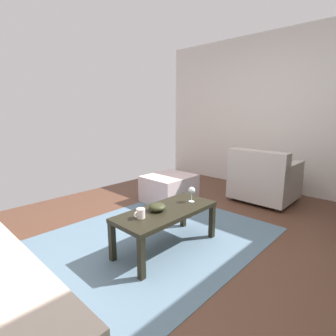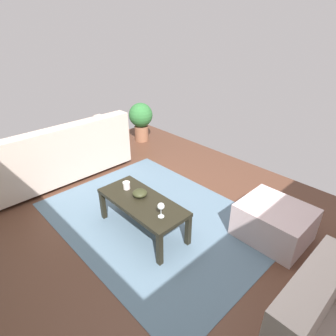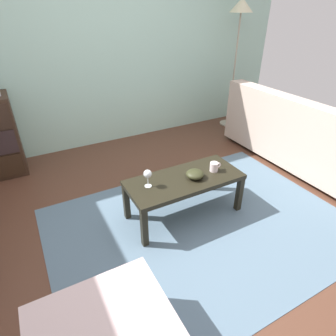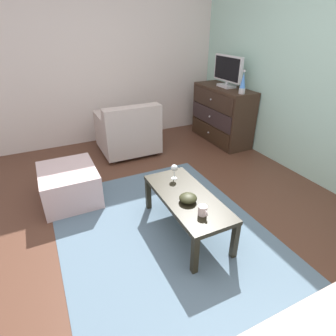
# 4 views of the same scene
# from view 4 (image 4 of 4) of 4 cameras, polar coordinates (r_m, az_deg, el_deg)

# --- Properties ---
(ground_plane) EXTENTS (5.68, 4.50, 0.05)m
(ground_plane) POSITION_cam_4_polar(r_m,az_deg,el_deg) (2.91, 1.69, -11.37)
(ground_plane) COLOR #513123
(wall_plain_left) EXTENTS (0.12, 4.50, 2.57)m
(wall_plain_left) POSITION_cam_4_polar(r_m,az_deg,el_deg) (4.73, -13.70, 20.92)
(wall_plain_left) COLOR silver
(wall_plain_left) RESTS_ON ground_plane
(area_rug) EXTENTS (2.60, 1.90, 0.01)m
(area_rug) POSITION_cam_4_polar(r_m,az_deg,el_deg) (2.68, -0.20, -14.53)
(area_rug) COLOR slate
(area_rug) RESTS_ON ground_plane
(dresser) EXTENTS (1.15, 0.49, 0.90)m
(dresser) POSITION_cam_4_polar(r_m,az_deg,el_deg) (4.75, 11.09, 10.82)
(dresser) COLOR #36251A
(dresser) RESTS_ON ground_plane
(tv) EXTENTS (0.64, 0.18, 0.47)m
(tv) POSITION_cam_4_polar(r_m,az_deg,el_deg) (4.60, 12.26, 19.08)
(tv) COLOR silver
(tv) RESTS_ON dresser
(lava_lamp) EXTENTS (0.09, 0.09, 0.33)m
(lava_lamp) POSITION_cam_4_polar(r_m,az_deg,el_deg) (4.22, 15.24, 16.58)
(lava_lamp) COLOR #B7B7BC
(lava_lamp) RESTS_ON dresser
(coffee_table) EXTENTS (1.04, 0.45, 0.40)m
(coffee_table) POSITION_cam_4_polar(r_m,az_deg,el_deg) (2.59, 3.95, -6.70)
(coffee_table) COLOR black
(coffee_table) RESTS_ON ground_plane
(wine_glass) EXTENTS (0.07, 0.07, 0.16)m
(wine_glass) POSITION_cam_4_polar(r_m,az_deg,el_deg) (2.77, 1.31, -0.07)
(wine_glass) COLOR silver
(wine_glass) RESTS_ON coffee_table
(mug) EXTENTS (0.11, 0.08, 0.08)m
(mug) POSITION_cam_4_polar(r_m,az_deg,el_deg) (2.32, 7.21, -8.73)
(mug) COLOR silver
(mug) RESTS_ON coffee_table
(bowl_decorative) EXTENTS (0.16, 0.16, 0.07)m
(bowl_decorative) POSITION_cam_4_polar(r_m,az_deg,el_deg) (2.47, 4.18, -6.24)
(bowl_decorative) COLOR #2C2E19
(bowl_decorative) RESTS_ON coffee_table
(armchair) EXTENTS (0.80, 0.83, 0.78)m
(armchair) POSITION_cam_4_polar(r_m,az_deg,el_deg) (4.26, -8.22, 7.29)
(armchair) COLOR #332319
(armchair) RESTS_ON ground_plane
(ottoman) EXTENTS (0.70, 0.60, 0.39)m
(ottoman) POSITION_cam_4_polar(r_m,az_deg,el_deg) (3.31, -19.74, -3.25)
(ottoman) COLOR #C4A9AA
(ottoman) RESTS_ON ground_plane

